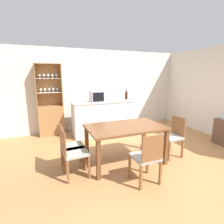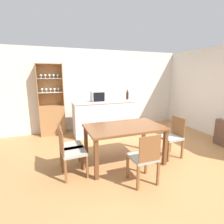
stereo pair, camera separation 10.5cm
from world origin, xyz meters
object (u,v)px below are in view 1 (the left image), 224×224
object	(u,v)px
dining_table	(125,131)
dining_chair_side_left_near	(73,152)
dining_chair_head_near	(147,157)
microwave	(99,96)
display_cabinet	(51,115)
wine_bottle	(126,95)
dining_chair_side_left_far	(70,146)
dining_chair_side_right_near	(172,136)

from	to	relation	value
dining_table	dining_chair_side_left_near	distance (m)	1.11
dining_chair_head_near	microwave	distance (m)	2.72
display_cabinet	dining_table	size ratio (longest dim) A/B	1.36
display_cabinet	microwave	xyz separation A→B (m)	(1.34, -0.49, 0.54)
dining_chair_side_left_near	display_cabinet	bearing A→B (deg)	-178.44
display_cabinet	dining_chair_side_left_near	bearing A→B (deg)	-85.19
dining_chair_side_left_near	wine_bottle	xyz separation A→B (m)	(2.06, 2.06, 0.68)
wine_bottle	display_cabinet	bearing A→B (deg)	169.69
wine_bottle	dining_chair_side_left_near	bearing A→B (deg)	-134.93
dining_chair_side_left_far	dining_chair_side_right_near	xyz separation A→B (m)	(2.16, -0.27, 0.00)
dining_chair_side_right_near	wine_bottle	distance (m)	2.17
dining_chair_side_left_near	dining_chair_head_near	world-z (taller)	same
display_cabinet	dining_chair_head_near	distance (m)	3.38
dining_chair_side_left_far	wine_bottle	xyz separation A→B (m)	(2.06, 1.79, 0.68)
dining_table	dining_chair_side_right_near	xyz separation A→B (m)	(1.08, -0.14, -0.22)
dining_table	microwave	distance (m)	1.91
dining_table	display_cabinet	bearing A→B (deg)	118.87
display_cabinet	wine_bottle	distance (m)	2.36
dining_chair_side_left_far	microwave	distance (m)	2.17
display_cabinet	wine_bottle	xyz separation A→B (m)	(2.27, -0.41, 0.52)
display_cabinet	wine_bottle	size ratio (longest dim) A/B	6.69
dining_chair_side_left_near	dining_table	bearing A→B (deg)	94.23
microwave	wine_bottle	xyz separation A→B (m)	(0.93, 0.08, -0.02)
microwave	dining_chair_side_right_near	bearing A→B (deg)	-62.61
dining_table	wine_bottle	distance (m)	2.21
dining_chair_side_right_near	dining_chair_head_near	distance (m)	1.26
dining_chair_side_right_near	microwave	size ratio (longest dim) A/B	1.72
display_cabinet	dining_chair_side_left_far	bearing A→B (deg)	-84.58
display_cabinet	dining_table	distance (m)	2.67
dining_table	dining_chair_side_left_near	size ratio (longest dim) A/B	1.74
dining_chair_head_near	dining_chair_side_left_far	bearing A→B (deg)	139.54
dining_chair_side_right_near	microwave	distance (m)	2.34
display_cabinet	dining_chair_head_near	size ratio (longest dim) A/B	2.37
dining_chair_side_left_far	wine_bottle	distance (m)	2.81
dining_chair_head_near	wine_bottle	distance (m)	2.96
dining_table	microwave	bearing A→B (deg)	88.44
dining_chair_side_left_far	dining_chair_head_near	xyz separation A→B (m)	(1.08, -0.92, 0.00)
dining_chair_side_left_far	microwave	size ratio (longest dim) A/B	1.72
dining_chair_side_left_near	dining_chair_head_near	size ratio (longest dim) A/B	1.00
dining_chair_head_near	dining_chair_side_right_near	bearing A→B (deg)	30.76
dining_chair_head_near	microwave	bearing A→B (deg)	88.84
dining_chair_side_left_near	dining_chair_side_right_near	bearing A→B (deg)	86.85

